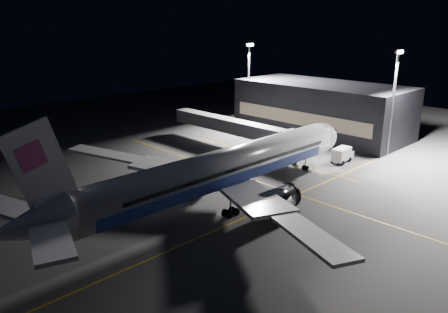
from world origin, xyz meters
TOP-DOWN VIEW (x-y plane):
  - ground at (0.00, 0.00)m, footprint 200.00×200.00m
  - guide_line_main at (10.00, 0.00)m, footprint 0.25×80.00m
  - guide_line_cross at (0.00, -6.00)m, footprint 70.00×0.25m
  - guide_line_side at (22.00, 10.00)m, footprint 0.25×40.00m
  - airliner at (-1.08, 0.00)m, footprint 61.48×54.22m
  - terminal at (45.98, 14.00)m, footprint 18.12×40.00m
  - jet_bridge at (22.00, 18.06)m, footprint 3.60×34.40m
  - floodlight_mast_north at (40.00, 31.99)m, footprint 2.40×0.68m
  - floodlight_mast_south at (40.00, -6.01)m, footprint 2.40×0.67m
  - service_truck at (29.81, -1.95)m, footprint 5.73×2.84m
  - baggage_tug at (-3.43, 15.69)m, footprint 3.25×2.88m
  - safety_cone_a at (-3.02, 4.00)m, footprint 0.40×0.40m
  - safety_cone_b at (-4.92, 4.00)m, footprint 0.37×0.37m
  - safety_cone_c at (2.56, 4.00)m, footprint 0.45×0.45m

SIDE VIEW (x-z plane):
  - ground at x=0.00m, z-range 0.00..0.00m
  - guide_line_main at x=10.00m, z-range 0.00..0.01m
  - guide_line_cross at x=0.00m, z-range 0.00..0.01m
  - guide_line_side at x=22.00m, z-range 0.00..0.01m
  - safety_cone_b at x=-4.92m, z-range 0.00..0.56m
  - safety_cone_a at x=-3.02m, z-range 0.00..0.60m
  - safety_cone_c at x=2.56m, z-range 0.00..0.68m
  - baggage_tug at x=-3.43m, z-range -0.08..1.92m
  - service_truck at x=29.81m, z-range 0.10..2.94m
  - jet_bridge at x=22.00m, z-range 1.43..7.73m
  - airliner at x=-1.08m, z-range -3.16..13.48m
  - terminal at x=45.98m, z-range 0.00..12.00m
  - floodlight_mast_north at x=40.00m, z-range 2.02..22.72m
  - floodlight_mast_south at x=40.00m, z-range 2.02..22.72m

